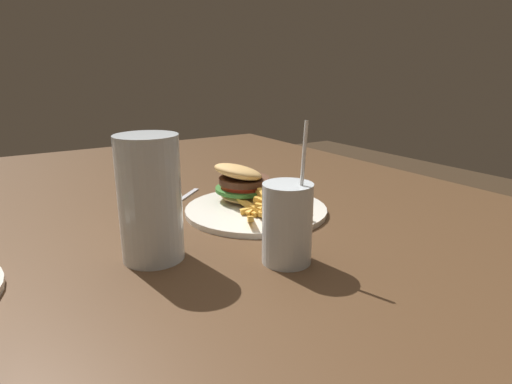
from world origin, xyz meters
The scene contains 5 objects.
dining_table centered at (0.00, 0.00, 0.66)m, with size 1.64×1.44×0.77m.
meal_plate_near centered at (-0.01, -0.20, 0.80)m, with size 0.27×0.27×0.10m.
beer_glass centered at (-0.12, 0.03, 0.86)m, with size 0.09×0.09×0.18m.
juice_glass centered at (-0.23, -0.13, 0.83)m, with size 0.07×0.07×0.20m.
spoon centered at (0.09, -0.08, 0.78)m, with size 0.13×0.14×0.01m.
Camera 1 is at (-0.68, 0.21, 1.04)m, focal length 30.00 mm.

